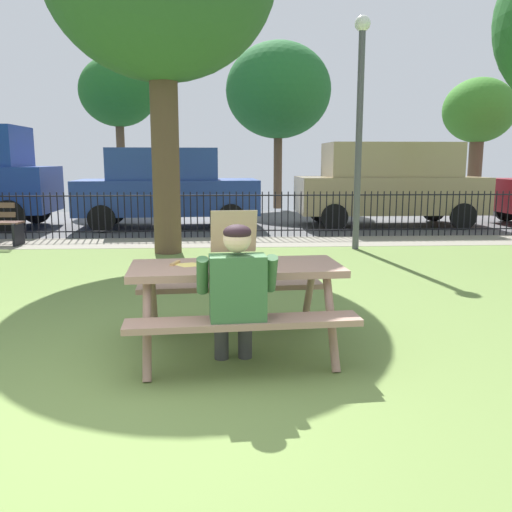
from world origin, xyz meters
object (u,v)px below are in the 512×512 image
adult_at_table (237,292)px  far_tree_center (278,91)px  pizza_box_open (235,253)px  parked_car_center (167,187)px  picnic_table_foreground (236,285)px  lamp_post_walkway (360,111)px  far_tree_midright (479,113)px  far_tree_midleft (118,92)px  pizza_slice_on_table (187,264)px  parked_car_right (389,182)px

adult_at_table → far_tree_center: bearing=83.4°
pizza_box_open → parked_car_center: (-1.54, 8.90, 0.15)m
picnic_table_foreground → far_tree_center: bearing=83.1°
pizza_box_open → parked_car_center: 9.03m
lamp_post_walkway → far_tree_midright: (6.29, 8.74, 0.72)m
picnic_table_foreground → pizza_box_open: bearing=93.3°
pizza_box_open → parked_car_center: size_ratio=0.12×
pizza_box_open → far_tree_midright: (8.65, 14.08, 2.40)m
adult_at_table → lamp_post_walkway: size_ratio=0.29×
far_tree_midleft → far_tree_midright: (12.26, 0.00, -0.60)m
pizza_box_open → far_tree_midleft: (-3.61, 14.08, 3.00)m
far_tree_center → far_tree_midright: bearing=0.0°
far_tree_midleft → far_tree_midright: 12.27m
far_tree_center → far_tree_midright: size_ratio=1.25×
parked_car_center → far_tree_midright: far_tree_midright is taller
pizza_slice_on_table → far_tree_midright: size_ratio=0.07×
pizza_slice_on_table → lamp_post_walkway: bearing=62.7°
pizza_box_open → adult_at_table: bearing=-90.2°
pizza_box_open → far_tree_center: (1.71, 14.08, 3.08)m
parked_car_right → far_tree_midright: bearing=48.3°
picnic_table_foreground → pizza_slice_on_table: 0.46m
lamp_post_walkway → parked_car_right: bearing=64.7°
pizza_box_open → far_tree_midright: far_tree_midright is taller
far_tree_center → lamp_post_walkway: bearing=-85.7°
parked_car_right → far_tree_center: size_ratio=0.83×
pizza_box_open → parked_car_right: 9.78m
far_tree_midleft → pizza_slice_on_table: bearing=-77.3°
lamp_post_walkway → parked_car_right: (1.68, 3.56, -1.44)m
pizza_box_open → far_tree_midleft: size_ratio=0.10×
picnic_table_foreground → far_tree_midright: far_tree_midright is taller
pizza_box_open → lamp_post_walkway: 6.07m
pizza_slice_on_table → far_tree_midright: 16.96m
pizza_box_open → adult_at_table: 0.60m
parked_car_right → far_tree_center: far_tree_center is taller
adult_at_table → lamp_post_walkway: lamp_post_walkway is taller
adult_at_table → far_tree_midright: (8.65, 14.65, 2.60)m
far_tree_midleft → far_tree_center: size_ratio=0.91×
lamp_post_walkway → far_tree_center: bearing=94.3°
picnic_table_foreground → parked_car_right: (4.04, 8.97, 0.50)m
parked_car_right → far_tree_midleft: far_tree_midleft is taller
pizza_slice_on_table → lamp_post_walkway: 6.30m
parked_car_center → far_tree_center: 6.78m
pizza_slice_on_table → parked_car_right: size_ratio=0.07×
far_tree_midright → far_tree_center: bearing=180.0°
lamp_post_walkway → parked_car_right: lamp_post_walkway is taller
parked_car_right → pizza_box_open: bearing=-114.4°
pizza_box_open → pizza_slice_on_table: 0.43m
parked_car_right → adult_at_table: bearing=-113.1°
parked_car_center → parked_car_right: 5.58m
adult_at_table → parked_car_center: (-1.53, 9.47, 0.35)m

